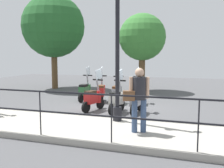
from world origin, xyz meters
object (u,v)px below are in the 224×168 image
Objects in this scene: tree_large at (53,27)px; pedestrian_with_bag at (138,95)px; tree_distant at (142,38)px; scooter_near_2 at (93,98)px; scooter_far_2 at (101,91)px; scooter_near_1 at (117,99)px; scooter_far_1 at (117,92)px; scooter_far_0 at (137,93)px; lamp_post_near at (117,54)px; scooter_near_0 at (136,100)px; scooter_far_3 at (85,90)px.

pedestrian_with_bag is at bearing -138.15° from tree_large.
scooter_near_2 is at bearing 172.81° from tree_distant.
scooter_far_2 is (1.71, 0.31, 0.00)m from scooter_near_2.
scooter_near_2 is at bearing 22.45° from pedestrian_with_bag.
scooter_near_1 is 1.73m from scooter_far_1.
scooter_far_0 and scooter_far_1 have the same top height.
pedestrian_with_bag is at bearing -169.69° from tree_distant.
lamp_post_near reaches higher than scooter_near_2.
scooter_far_1 is (-4.01, 0.29, -2.54)m from tree_distant.
pedestrian_with_bag is 4.53m from scooter_far_1.
scooter_far_2 is (-3.38, -4.28, -3.27)m from tree_large.
scooter_far_3 is (1.65, 2.70, 0.00)m from scooter_near_0.
scooter_near_1 and scooter_far_0 have the same top height.
scooter_far_0 is (-3.88, -0.56, -2.54)m from tree_distant.
scooter_far_0 is (3.37, 0.12, -1.61)m from lamp_post_near.
scooter_near_1 is 0.91m from scooter_near_2.
tree_large is 3.67× the size of scooter_far_0.
scooter_far_0 and scooter_far_3 have the same top height.
tree_distant reaches higher than scooter_near_0.
lamp_post_near is at bearing -166.36° from scooter_far_1.
pedestrian_with_bag is 1.03× the size of scooter_far_1.
pedestrian_with_bag is 1.03× the size of scooter_far_0.
scooter_near_0 is 1.60m from scooter_near_2.
tree_large is 6.36m from scooter_far_2.
scooter_far_2 is at bearing 165.48° from tree_distant.
scooter_far_2 is at bearing 27.28° from lamp_post_near.
tree_distant is 4.67m from scooter_far_0.
scooter_near_0 is at bearing -173.11° from scooter_far_0.
lamp_post_near is 2.84× the size of scooter_far_1.
scooter_near_1 is (-5.67, -0.19, -2.54)m from tree_distant.
pedestrian_with_bag is 0.36× the size of tree_distant.
scooter_near_0 is at bearing -6.61° from lamp_post_near.
scooter_near_1 is at bearing 8.56° from pedestrian_with_bag.
scooter_far_2 is 1.00× the size of scooter_far_3.
scooter_far_1 is (4.12, 1.77, -0.60)m from pedestrian_with_bag.
pedestrian_with_bag is 5.41m from scooter_far_3.
scooter_far_2 is at bearing -128.28° from tree_large.
pedestrian_with_bag reaches higher than scooter_near_2.
tree_large reaches higher than scooter_far_0.
scooter_near_2 is (0.02, 0.91, 0.00)m from scooter_near_1.
scooter_far_0 is 1.00× the size of scooter_far_3.
scooter_near_0 is 1.00× the size of scooter_near_2.
pedestrian_with_bag is at bearing -159.84° from scooter_far_1.
lamp_post_near is at bearing -174.64° from tree_distant.
scooter_near_0 is 1.00× the size of scooter_far_0.
scooter_far_2 and scooter_far_3 have the same top height.
scooter_far_3 is at bearing 154.94° from tree_distant.
scooter_far_0 is 1.00× the size of scooter_far_2.
lamp_post_near is 3.73m from scooter_far_0.
pedestrian_with_bag is 2.85m from scooter_near_1.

